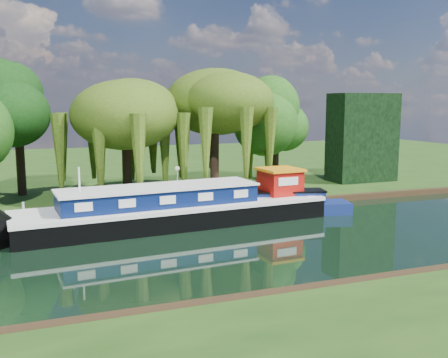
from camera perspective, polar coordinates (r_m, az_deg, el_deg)
name	(u,v)px	position (r m, az deg, el deg)	size (l,w,h in m)	color
ground	(220,244)	(27.08, -0.42, -7.46)	(120.00, 120.00, 0.00)	black
far_bank	(121,167)	(59.58, -11.72, 1.37)	(120.00, 52.00, 0.45)	#1A390F
dutch_barge	(179,208)	(31.37, -5.19, -3.36)	(19.78, 5.96, 4.11)	black
narrowboat	(262,206)	(34.09, 4.35, -3.05)	(12.36, 4.69, 1.78)	navy
willow_left	(126,117)	(37.78, -11.19, 7.01)	(7.02, 7.02, 8.42)	black
willow_right	(214,111)	(39.21, -1.10, 7.83)	(7.35, 7.35, 8.95)	black
tree_far_mid	(17,110)	(41.49, -22.54, 7.28)	(5.84, 5.84, 9.55)	black
tree_far_right	(276,122)	(43.06, 5.98, 6.54)	(4.93, 4.93, 8.06)	black
conifer_hedge	(362,137)	(47.62, 15.52, 4.59)	(6.00, 3.00, 8.00)	black
lamppost	(177,174)	(36.56, -5.34, 0.56)	(0.36, 0.36, 2.56)	silver
mooring_posts	(172,200)	(34.54, -6.00, -2.38)	(19.16, 0.16, 1.00)	silver
reeds_near	(424,262)	(24.13, 21.89, -8.74)	(33.70, 1.50, 1.10)	#254E14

